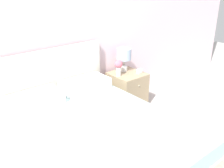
% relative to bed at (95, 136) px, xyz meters
% --- Properties ---
extents(ground_plane, '(12.00, 12.00, 0.00)m').
position_rel_bed_xyz_m(ground_plane, '(0.00, 0.95, -0.27)').
color(ground_plane, '#BCB7B2').
extents(wall_back, '(8.00, 0.06, 2.60)m').
position_rel_bed_xyz_m(wall_back, '(0.00, 1.02, 1.03)').
color(wall_back, silver).
rests_on(wall_back, ground_plane).
extents(bed, '(1.50, 2.06, 1.05)m').
position_rel_bed_xyz_m(bed, '(0.00, 0.00, 0.00)').
color(bed, beige).
rests_on(bed, ground_plane).
extents(nightstand, '(0.47, 0.50, 0.54)m').
position_rel_bed_xyz_m(nightstand, '(1.11, 0.69, 0.00)').
color(nightstand, tan).
rests_on(nightstand, ground_plane).
extents(table_lamp, '(0.22, 0.22, 0.35)m').
position_rel_bed_xyz_m(table_lamp, '(1.14, 0.80, 0.51)').
color(table_lamp, white).
rests_on(table_lamp, nightstand).
extents(flower_vase, '(0.12, 0.12, 0.24)m').
position_rel_bed_xyz_m(flower_vase, '(0.94, 0.70, 0.42)').
color(flower_vase, white).
rests_on(flower_vase, nightstand).
extents(alarm_clock, '(0.08, 0.05, 0.07)m').
position_rel_bed_xyz_m(alarm_clock, '(1.25, 0.58, 0.30)').
color(alarm_clock, white).
rests_on(alarm_clock, nightstand).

